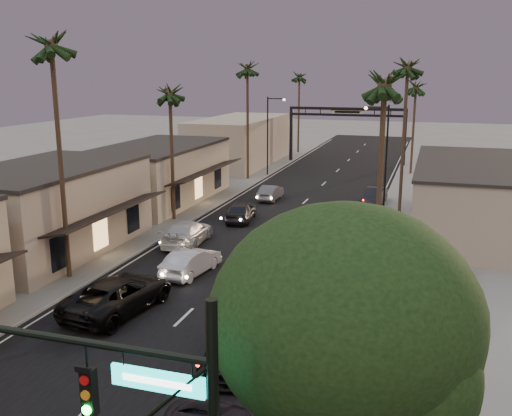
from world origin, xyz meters
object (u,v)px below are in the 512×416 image
Objects in this scene: streetlight_left at (270,130)px; palm_lb at (51,38)px; streetlight_right at (383,148)px; oncoming_silver at (191,262)px; palm_lc at (170,88)px; corner_tree at (347,328)px; palm_ld at (247,65)px; oncoming_pickup at (119,294)px; palm_far at (299,74)px; curbside_black at (238,342)px; arch at (347,121)px; palm_rb at (408,62)px; palm_ra at (385,76)px; palm_rc at (416,83)px.

streetlight_left is 36.93m from palm_lb.
streetlight_right is at bearing 55.99° from palm_lb.
streetlight_left is 1.93× the size of oncoming_silver.
corner_tree is at bearing -57.66° from palm_lc.
palm_ld is 38.43m from oncoming_pickup.
palm_lc is at bearing -65.44° from oncoming_pickup.
palm_ld reaches higher than palm_far.
curbside_black is at bearing -95.85° from streetlight_right.
palm_rb is (8.60, -26.00, 6.88)m from arch.
streetlight_right is 19.78m from palm_ld.
streetlight_right is at bearing 94.57° from palm_ra.
palm_lb is at bearing 141.17° from corner_tree.
palm_lc is at bearing -90.00° from palm_ld.
streetlight_left is (-13.84, 13.00, 0.00)m from streetlight_right.
palm_far is (0.30, 56.00, -1.94)m from palm_lb.
palm_rc is at bearing 27.62° from palm_ld.
curbside_black is at bearing -95.54° from palm_rc.
streetlight_left is 43.80m from curbside_black.
palm_ra is 2.34× the size of curbside_black.
palm_lb is 1.15× the size of palm_ra.
corner_tree is 11.28m from curbside_black.
palm_ld is (0.00, 33.00, -0.97)m from palm_lb.
palm_ra is (17.20, -31.00, -0.97)m from palm_ld.
streetlight_left is at bearing -77.09° from oncoming_pickup.
oncoming_pickup is at bearing -115.36° from palm_rb.
palm_ra is 20.02m from palm_rb.
palm_ld is 35.47m from palm_ra.
palm_rc is (0.00, 20.00, -1.95)m from palm_rb.
oncoming_pickup is at bearing 85.74° from oncoming_silver.
streetlight_right is 1.59× the size of curbside_black.
palm_far is (0.30, 23.00, -0.97)m from palm_ld.
corner_tree is at bearing -89.11° from palm_rc.
palm_rc is at bearing -39.64° from palm_far.
streetlight_left is 22.65m from palm_lc.
corner_tree is at bearing -72.03° from streetlight_left.
streetlight_right is at bearing -106.69° from oncoming_silver.
streetlight_right is (6.92, -25.00, -0.20)m from arch.
oncoming_pickup is at bearing -111.40° from streetlight_right.
palm_rc is (17.20, 9.00, -1.95)m from palm_ld.
palm_ra reaches higher than palm_rc.
corner_tree is 1.56× the size of curbside_black.
palm_lc is 0.86× the size of palm_rb.
arch is at bearing 108.30° from palm_rb.
palm_ld is 19.51m from palm_rc.
oncoming_silver is at bearing 123.86° from corner_tree.
curbside_black is at bearing 131.52° from oncoming_silver.
oncoming_silver is 0.83× the size of curbside_black.
palm_ld is (-8.60, -15.00, 6.88)m from arch.
streetlight_right is at bearing 30.11° from palm_lc.
oncoming_silver is (6.46, -11.25, -9.70)m from palm_lc.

